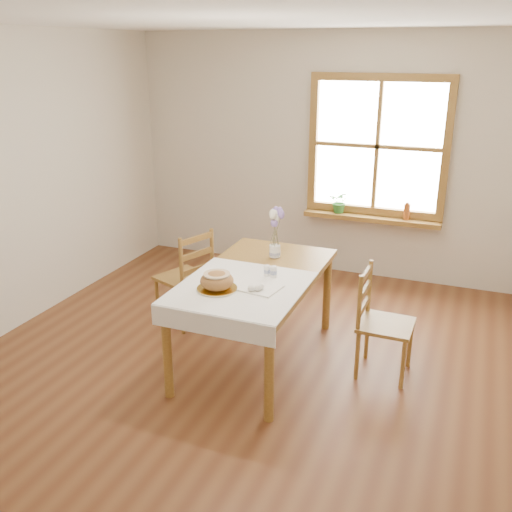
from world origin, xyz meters
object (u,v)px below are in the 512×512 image
(chair_right, at_px, (386,323))
(bread_plate, at_px, (217,289))
(flower_vase, at_px, (275,252))
(chair_left, at_px, (184,276))
(dining_table, at_px, (256,284))

(chair_right, bearing_deg, bread_plate, 117.76)
(flower_vase, bearing_deg, chair_left, -179.70)
(dining_table, xyz_separation_m, chair_right, (1.01, 0.17, -0.23))
(chair_right, relative_size, bread_plate, 3.01)
(chair_right, bearing_deg, dining_table, 100.38)
(dining_table, bearing_deg, bread_plate, -108.70)
(chair_left, height_order, bread_plate, chair_left)
(chair_right, relative_size, flower_vase, 8.37)
(bread_plate, height_order, flower_vase, flower_vase)
(dining_table, xyz_separation_m, bread_plate, (-0.14, -0.41, 0.10))
(bread_plate, relative_size, flower_vase, 2.78)
(chair_left, bearing_deg, chair_right, 104.16)
(dining_table, bearing_deg, flower_vase, 88.64)
(chair_right, distance_m, bread_plate, 1.33)
(bread_plate, xyz_separation_m, flower_vase, (0.15, 0.82, 0.03))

